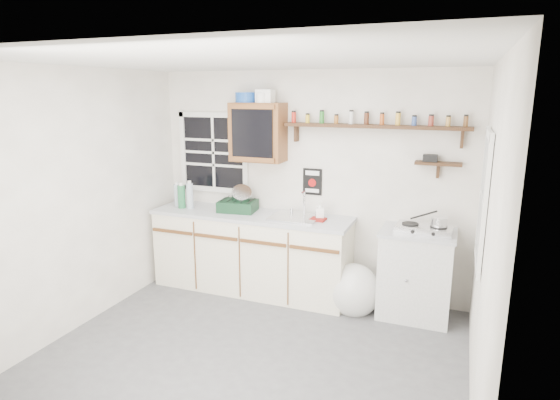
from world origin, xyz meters
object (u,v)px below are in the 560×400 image
at_px(main_cabinet, 251,252).
at_px(right_cabinet, 415,274).
at_px(upper_cabinet, 258,132).
at_px(dish_rack, 239,203).
at_px(hotplate, 424,229).
at_px(spice_shelf, 374,125).

xyz_separation_m(main_cabinet, right_cabinet, (1.83, 0.03, -0.01)).
xyz_separation_m(upper_cabinet, dish_rack, (-0.20, -0.10, -0.80)).
bearing_deg(right_cabinet, main_cabinet, -179.21).
xyz_separation_m(main_cabinet, dish_rack, (-0.17, 0.05, 0.56)).
height_order(upper_cabinet, hotplate, upper_cabinet).
height_order(main_cabinet, right_cabinet, main_cabinet).
bearing_deg(dish_rack, main_cabinet, -22.68).
relative_size(spice_shelf, dish_rack, 4.22).
height_order(upper_cabinet, spice_shelf, upper_cabinet).
height_order(main_cabinet, dish_rack, dish_rack).
bearing_deg(main_cabinet, dish_rack, 164.62).
relative_size(upper_cabinet, dish_rack, 1.43).
relative_size(main_cabinet, dish_rack, 5.10).
height_order(right_cabinet, spice_shelf, spice_shelf).
bearing_deg(dish_rack, right_cabinet, -7.90).
distance_m(main_cabinet, right_cabinet, 1.84).
xyz_separation_m(upper_cabinet, hotplate, (1.85, -0.14, -0.88)).
height_order(main_cabinet, upper_cabinet, upper_cabinet).
xyz_separation_m(main_cabinet, upper_cabinet, (0.03, 0.14, 1.36)).
distance_m(upper_cabinet, dish_rack, 0.84).
height_order(upper_cabinet, dish_rack, upper_cabinet).
height_order(main_cabinet, hotplate, hotplate).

